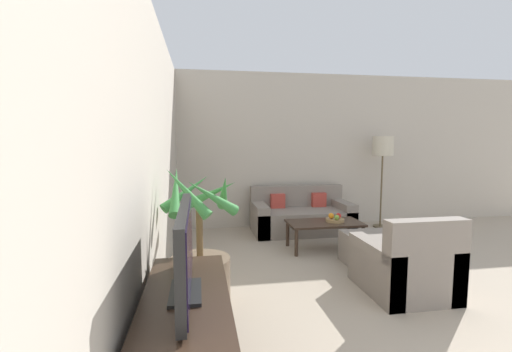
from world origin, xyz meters
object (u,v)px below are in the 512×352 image
object	(u,v)px
potted_palm	(200,266)
fruit_bowl	(335,220)
television	(185,251)
floor_lamp	(383,150)
tv_console	(187,346)
coffee_table	(324,225)
apple_red	(338,216)
apple_green	(337,217)
armchair	(404,267)
sofa_loveseat	(301,217)
orange_fruit	(331,216)
ottoman	(370,249)

from	to	relation	value
potted_palm	fruit_bowl	size ratio (longest dim) A/B	5.08
fruit_bowl	television	bearing A→B (deg)	-127.70
television	floor_lamp	world-z (taller)	floor_lamp
tv_console	coffee_table	distance (m)	3.12
tv_console	apple_red	world-z (taller)	tv_console
apple_green	armchair	bearing A→B (deg)	-84.07
sofa_loveseat	apple_red	bearing A→B (deg)	-74.62
floor_lamp	apple_red	world-z (taller)	floor_lamp
potted_palm	television	bearing A→B (deg)	-94.18
potted_palm	coffee_table	xyz separation A→B (m)	(1.73, 1.43, -0.05)
floor_lamp	apple_red	xyz separation A→B (m)	(-1.22, -1.01, -0.90)
sofa_loveseat	coffee_table	distance (m)	0.96
sofa_loveseat	armchair	xyz separation A→B (m)	(0.34, -2.41, 0.01)
orange_fruit	coffee_table	bearing A→B (deg)	-170.53
tv_console	apple_red	xyz separation A→B (m)	(2.02, 2.55, 0.15)
sofa_loveseat	apple_green	xyz separation A→B (m)	(0.19, -1.04, 0.21)
sofa_loveseat	ottoman	bearing A→B (deg)	-76.47
apple_red	fruit_bowl	bearing A→B (deg)	-166.32
potted_palm	apple_red	bearing A→B (deg)	36.69
sofa_loveseat	apple_green	size ratio (longest dim) A/B	22.84
sofa_loveseat	fruit_bowl	bearing A→B (deg)	-78.02
sofa_loveseat	potted_palm	bearing A→B (deg)	-125.08
coffee_table	fruit_bowl	world-z (taller)	fruit_bowl
orange_fruit	sofa_loveseat	bearing A→B (deg)	99.25
potted_palm	apple_green	size ratio (longest dim) A/B	18.53
floor_lamp	ottoman	bearing A→B (deg)	-122.87
television	armchair	xyz separation A→B (m)	(2.10, 1.08, -0.63)
orange_fruit	apple_green	bearing A→B (deg)	-66.79
coffee_table	fruit_bowl	size ratio (longest dim) A/B	3.98
sofa_loveseat	ottoman	world-z (taller)	sofa_loveseat
apple_red	armchair	xyz separation A→B (m)	(0.08, -1.47, -0.20)
sofa_loveseat	ottoman	distance (m)	1.67
tv_console	ottoman	xyz separation A→B (m)	(2.15, 1.88, -0.13)
potted_palm	coffee_table	size ratio (longest dim) A/B	1.28
ottoman	fruit_bowl	bearing A→B (deg)	105.75
floor_lamp	coffee_table	distance (m)	2.03
tv_console	floor_lamp	xyz separation A→B (m)	(3.24, 3.56, 1.04)
coffee_table	apple_green	xyz separation A→B (m)	(0.15, -0.08, 0.13)
ottoman	floor_lamp	bearing A→B (deg)	57.13
sofa_loveseat	armchair	world-z (taller)	armchair
potted_palm	coffee_table	bearing A→B (deg)	39.66
television	fruit_bowl	bearing A→B (deg)	52.30
apple_red	armchair	distance (m)	1.49
sofa_loveseat	ottoman	xyz separation A→B (m)	(0.39, -1.62, -0.06)
apple_red	apple_green	xyz separation A→B (m)	(-0.06, -0.09, -0.00)
apple_red	television	bearing A→B (deg)	-128.34
ottoman	apple_red	bearing A→B (deg)	100.89
floor_lamp	apple_green	xyz separation A→B (m)	(-1.28, -1.10, -0.90)
sofa_loveseat	floor_lamp	world-z (taller)	floor_lamp
apple_red	coffee_table	bearing A→B (deg)	-176.75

